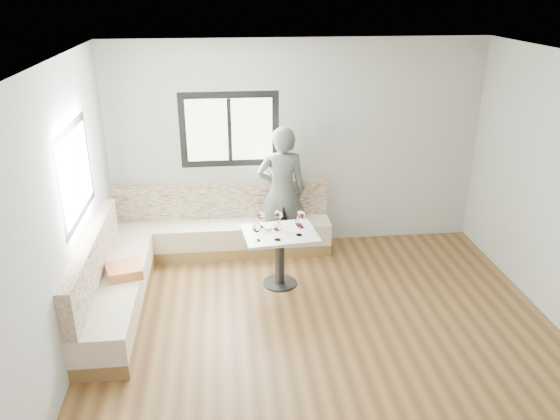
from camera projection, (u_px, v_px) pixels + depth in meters
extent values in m
cube|color=brown|center=(330.00, 346.00, 5.56)|extent=(5.00, 5.00, 0.01)
cube|color=white|center=(341.00, 65.00, 4.48)|extent=(5.00, 5.00, 0.01)
cube|color=#B7B7B2|center=(297.00, 146.00, 7.31)|extent=(5.00, 0.01, 2.80)
cube|color=#B7B7B2|center=(54.00, 233.00, 4.77)|extent=(0.01, 5.00, 2.80)
cube|color=black|center=(230.00, 130.00, 7.12)|extent=(1.30, 0.02, 1.00)
cube|color=black|center=(75.00, 173.00, 5.50)|extent=(0.02, 1.30, 1.00)
cube|color=brown|center=(223.00, 247.00, 7.47)|extent=(2.90, 0.55, 0.16)
cube|color=beige|center=(222.00, 232.00, 7.38)|extent=(2.90, 0.55, 0.29)
cube|color=#F4E1C3|center=(221.00, 200.00, 7.41)|extent=(2.90, 0.14, 0.50)
cube|color=brown|center=(119.00, 308.00, 6.06)|extent=(0.55, 2.25, 0.16)
cube|color=beige|center=(116.00, 291.00, 5.98)|extent=(0.55, 2.25, 0.29)
cube|color=#F4E1C3|center=(92.00, 260.00, 5.80)|extent=(0.14, 2.25, 0.50)
cube|color=#E09352|center=(124.00, 270.00, 5.99)|extent=(0.44, 0.44, 0.11)
cylinder|color=black|center=(280.00, 283.00, 6.72)|extent=(0.41, 0.41, 0.02)
cylinder|color=black|center=(280.00, 260.00, 6.59)|extent=(0.11, 0.11, 0.66)
cube|color=silver|center=(280.00, 234.00, 6.46)|extent=(0.91, 0.74, 0.04)
imported|color=#49504A|center=(282.00, 191.00, 7.20)|extent=(0.64, 0.42, 1.76)
cylinder|color=white|center=(268.00, 228.00, 6.50)|extent=(0.10, 0.10, 0.04)
sphere|color=black|center=(269.00, 227.00, 6.51)|extent=(0.02, 0.02, 0.02)
sphere|color=black|center=(267.00, 227.00, 6.51)|extent=(0.02, 0.02, 0.02)
sphere|color=black|center=(268.00, 228.00, 6.49)|extent=(0.02, 0.02, 0.02)
cylinder|color=white|center=(257.00, 240.00, 6.24)|extent=(0.07, 0.07, 0.01)
cylinder|color=white|center=(257.00, 236.00, 6.22)|extent=(0.01, 0.01, 0.10)
ellipsoid|color=white|center=(257.00, 228.00, 6.18)|extent=(0.10, 0.10, 0.12)
cylinder|color=#47080C|center=(257.00, 230.00, 6.19)|extent=(0.07, 0.07, 0.03)
cylinder|color=white|center=(278.00, 240.00, 6.26)|extent=(0.07, 0.07, 0.01)
cylinder|color=white|center=(278.00, 236.00, 6.24)|extent=(0.01, 0.01, 0.10)
ellipsoid|color=white|center=(278.00, 227.00, 6.20)|extent=(0.10, 0.10, 0.12)
cylinder|color=#47080C|center=(278.00, 229.00, 6.21)|extent=(0.07, 0.07, 0.03)
cylinder|color=white|center=(299.00, 235.00, 6.38)|extent=(0.07, 0.07, 0.01)
cylinder|color=white|center=(299.00, 231.00, 6.36)|extent=(0.01, 0.01, 0.10)
ellipsoid|color=white|center=(299.00, 222.00, 6.32)|extent=(0.10, 0.10, 0.12)
cylinder|color=#47080C|center=(299.00, 225.00, 6.33)|extent=(0.07, 0.07, 0.03)
cylinder|color=white|center=(278.00, 227.00, 6.58)|extent=(0.07, 0.07, 0.01)
cylinder|color=white|center=(278.00, 223.00, 6.56)|extent=(0.01, 0.01, 0.10)
ellipsoid|color=white|center=(278.00, 215.00, 6.52)|extent=(0.10, 0.10, 0.12)
cylinder|color=#47080C|center=(278.00, 217.00, 6.53)|extent=(0.07, 0.07, 0.03)
cylinder|color=white|center=(301.00, 227.00, 6.57)|extent=(0.07, 0.07, 0.01)
cylinder|color=white|center=(301.00, 223.00, 6.55)|extent=(0.01, 0.01, 0.10)
ellipsoid|color=white|center=(301.00, 215.00, 6.51)|extent=(0.10, 0.10, 0.12)
cylinder|color=#47080C|center=(301.00, 217.00, 6.52)|extent=(0.07, 0.07, 0.03)
cylinder|color=white|center=(261.00, 227.00, 6.58)|extent=(0.07, 0.07, 0.01)
cylinder|color=white|center=(261.00, 223.00, 6.56)|extent=(0.01, 0.01, 0.10)
ellipsoid|color=white|center=(261.00, 215.00, 6.52)|extent=(0.10, 0.10, 0.12)
cylinder|color=#47080C|center=(261.00, 217.00, 6.53)|extent=(0.07, 0.07, 0.03)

